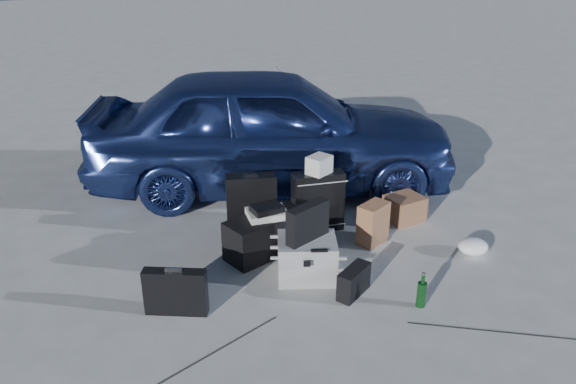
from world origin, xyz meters
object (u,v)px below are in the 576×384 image
(suitcase_right, at_px, (318,201))
(green_bottle, at_px, (422,290))
(duffel_bag, at_px, (265,235))
(cardboard_box, at_px, (404,208))
(car, at_px, (272,129))
(pelican_case, at_px, (307,258))
(suitcase_left, at_px, (252,205))
(briefcase, at_px, (176,292))

(suitcase_right, bearing_deg, green_bottle, -74.47)
(suitcase_right, height_order, duffel_bag, suitcase_right)
(green_bottle, bearing_deg, cardboard_box, 58.74)
(car, height_order, cardboard_box, car)
(pelican_case, distance_m, green_bottle, 1.02)
(suitcase_left, bearing_deg, suitcase_right, 1.93)
(briefcase, bearing_deg, suitcase_left, 71.90)
(green_bottle, bearing_deg, briefcase, 156.99)
(suitcase_right, xyz_separation_m, green_bottle, (0.12, -1.57, -0.16))
(pelican_case, distance_m, cardboard_box, 1.55)
(cardboard_box, height_order, green_bottle, green_bottle)
(suitcase_right, relative_size, green_bottle, 2.07)
(car, distance_m, briefcase, 2.75)
(duffel_bag, height_order, green_bottle, duffel_bag)
(suitcase_right, bearing_deg, pelican_case, -112.94)
(duffel_bag, xyz_separation_m, green_bottle, (0.80, -1.34, -0.04))
(duffel_bag, bearing_deg, car, 47.98)
(car, xyz_separation_m, suitcase_left, (-0.70, -1.07, -0.40))
(pelican_case, relative_size, duffel_bag, 0.66)
(car, height_order, duffel_bag, car)
(car, xyz_separation_m, briefcase, (-1.76, -2.05, -0.53))
(pelican_case, distance_m, suitcase_left, 0.97)
(suitcase_right, bearing_deg, cardboard_box, -2.06)
(pelican_case, relative_size, suitcase_right, 0.81)
(suitcase_left, xyz_separation_m, suitcase_right, (0.65, -0.19, -0.01))
(briefcase, xyz_separation_m, suitcase_right, (1.71, 0.79, 0.12))
(pelican_case, bearing_deg, cardboard_box, 44.27)
(briefcase, bearing_deg, cardboard_box, 41.21)
(pelican_case, height_order, green_bottle, pelican_case)
(duffel_bag, distance_m, cardboard_box, 1.62)
(pelican_case, relative_size, briefcase, 1.02)
(pelican_case, height_order, suitcase_left, suitcase_left)
(suitcase_left, relative_size, suitcase_right, 1.03)
(duffel_bag, relative_size, green_bottle, 2.57)
(duffel_bag, bearing_deg, suitcase_left, 70.23)
(suitcase_right, bearing_deg, duffel_bag, -150.86)
(pelican_case, xyz_separation_m, suitcase_left, (-0.14, 0.95, 0.14))
(suitcase_left, height_order, green_bottle, suitcase_left)
(briefcase, relative_size, suitcase_right, 0.80)
(green_bottle, bearing_deg, suitcase_right, 94.36)
(pelican_case, xyz_separation_m, briefcase, (-1.19, -0.03, 0.01))
(suitcase_right, bearing_deg, suitcase_left, 175.24)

